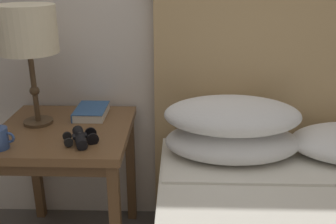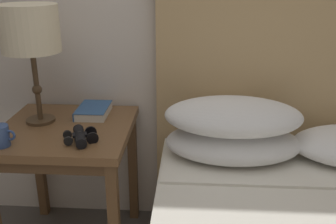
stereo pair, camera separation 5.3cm
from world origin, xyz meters
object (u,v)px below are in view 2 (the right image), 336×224
at_px(nightstand, 67,144).
at_px(binoculars_pair, 80,136).
at_px(table_lamp, 30,31).
at_px(book_on_nightstand, 93,111).
at_px(coffee_mug, 0,136).

xyz_separation_m(nightstand, binoculars_pair, (0.11, -0.15, 0.11)).
bearing_deg(binoculars_pair, table_lamp, 140.12).
bearing_deg(nightstand, binoculars_pair, -53.11).
distance_m(table_lamp, book_on_nightstand, 0.46).
bearing_deg(coffee_mug, table_lamp, 76.90).
xyz_separation_m(nightstand, book_on_nightstand, (0.09, 0.16, 0.11)).
distance_m(nightstand, coffee_mug, 0.31).
bearing_deg(nightstand, coffee_mug, -132.67).
bearing_deg(binoculars_pair, nightstand, 126.89).
relative_size(book_on_nightstand, binoculars_pair, 1.26).
xyz_separation_m(book_on_nightstand, binoculars_pair, (0.02, -0.30, 0.00)).
relative_size(table_lamp, binoculars_pair, 3.19).
relative_size(table_lamp, book_on_nightstand, 2.54).
relative_size(nightstand, book_on_nightstand, 3.11).
height_order(table_lamp, coffee_mug, table_lamp).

